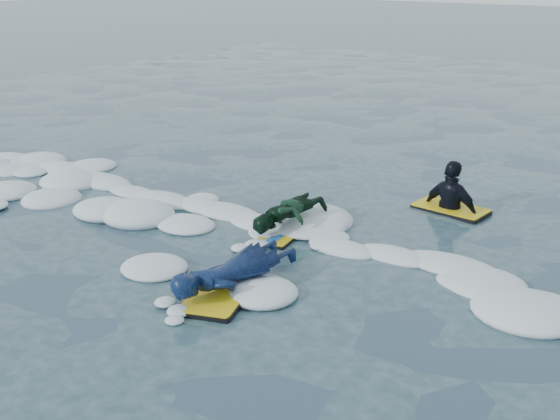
{
  "coord_description": "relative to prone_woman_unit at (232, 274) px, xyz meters",
  "views": [
    {
      "loc": [
        5.85,
        -5.97,
        3.59
      ],
      "look_at": [
        0.24,
        1.6,
        0.26
      ],
      "focal_mm": 45.0,
      "sensor_mm": 36.0,
      "label": 1
    }
  ],
  "objects": [
    {
      "name": "prone_child_unit",
      "position": [
        -0.55,
        1.87,
        0.02
      ],
      "size": [
        0.76,
        1.32,
        0.49
      ],
      "rotation": [
        0.0,
        0.0,
        1.77
      ],
      "color": "black",
      "rests_on": "ground"
    },
    {
      "name": "foam_band",
      "position": [
        -1.05,
        1.44,
        -0.23
      ],
      "size": [
        12.0,
        3.1,
        0.3
      ],
      "primitive_type": null,
      "color": "white",
      "rests_on": "ground"
    },
    {
      "name": "prone_woman_unit",
      "position": [
        0.0,
        0.0,
        0.0
      ],
      "size": [
        0.99,
        1.78,
        0.45
      ],
      "rotation": [
        0.0,
        0.0,
        1.93
      ],
      "color": "black",
      "rests_on": "ground"
    },
    {
      "name": "ground",
      "position": [
        -1.05,
        0.41,
        -0.23
      ],
      "size": [
        120.0,
        120.0,
        0.0
      ],
      "primitive_type": "plane",
      "color": "#19313E",
      "rests_on": "ground"
    },
    {
      "name": "waiting_rider_unit",
      "position": [
        0.9,
        4.09,
        -0.25
      ],
      "size": [
        1.15,
        0.69,
        1.65
      ],
      "rotation": [
        0.0,
        0.0,
        -0.08
      ],
      "color": "black",
      "rests_on": "ground"
    }
  ]
}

